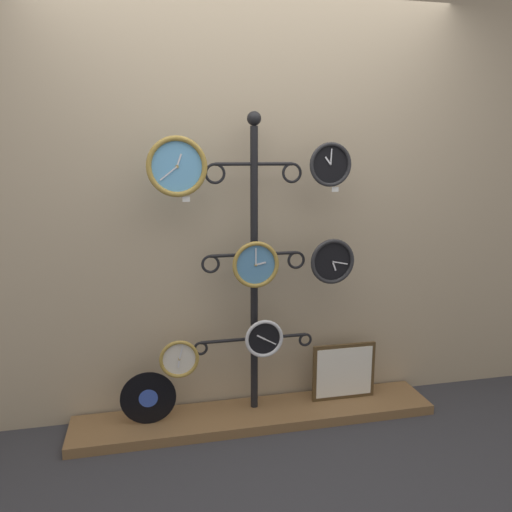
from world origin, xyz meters
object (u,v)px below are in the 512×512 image
at_px(clock_middle_right, 332,261).
at_px(clock_bottom_center, 264,338).
at_px(clock_middle_center, 256,265).
at_px(picture_frame, 344,372).
at_px(clock_top_right, 330,165).
at_px(display_stand, 254,316).
at_px(vinyl_record, 148,398).
at_px(clock_bottom_left, 179,359).
at_px(clock_top_left, 177,167).

bearing_deg(clock_middle_right, clock_bottom_center, -177.85).
relative_size(clock_middle_center, picture_frame, 0.65).
bearing_deg(clock_top_right, clock_middle_center, -177.25).
bearing_deg(display_stand, clock_middle_center, -97.99).
bearing_deg(display_stand, vinyl_record, -174.13).
height_order(display_stand, clock_top_right, display_stand).
bearing_deg(clock_middle_center, clock_bottom_center, 3.84).
relative_size(clock_middle_center, clock_bottom_left, 1.19).
height_order(clock_middle_center, vinyl_record, clock_middle_center).
xyz_separation_m(clock_bottom_center, vinyl_record, (-0.68, 0.04, -0.32)).
xyz_separation_m(clock_top_left, clock_top_right, (0.86, 0.01, 0.01)).
distance_m(clock_top_left, clock_top_right, 0.86).
relative_size(clock_top_left, clock_top_right, 1.29).
relative_size(display_stand, clock_top_left, 5.71).
height_order(clock_top_left, clock_middle_right, clock_top_left).
bearing_deg(clock_bottom_left, clock_middle_right, 0.41).
relative_size(clock_top_right, vinyl_record, 0.78).
bearing_deg(display_stand, clock_bottom_left, -168.02).
height_order(display_stand, clock_top_left, display_stand).
xyz_separation_m(clock_middle_center, clock_bottom_left, (-0.44, 0.01, -0.53)).
height_order(clock_middle_center, picture_frame, clock_middle_center).
height_order(clock_top_right, picture_frame, clock_top_right).
relative_size(clock_top_right, clock_middle_center, 0.93).
xyz_separation_m(display_stand, clock_bottom_center, (0.04, -0.11, -0.10)).
relative_size(vinyl_record, picture_frame, 0.77).
height_order(clock_bottom_left, picture_frame, clock_bottom_left).
bearing_deg(clock_top_right, clock_bottom_left, -179.44).
bearing_deg(clock_middle_center, clock_middle_right, 2.33).
height_order(display_stand, vinyl_record, display_stand).
bearing_deg(clock_bottom_left, clock_top_right, 0.56).
relative_size(clock_bottom_left, picture_frame, 0.54).
relative_size(display_stand, picture_frame, 4.44).
bearing_deg(clock_bottom_left, display_stand, 11.98).
xyz_separation_m(clock_top_right, clock_middle_center, (-0.44, -0.02, -0.55)).
xyz_separation_m(clock_top_left, clock_middle_right, (0.89, 0.01, -0.55)).
distance_m(clock_top_left, clock_middle_right, 1.05).
height_order(clock_bottom_center, vinyl_record, clock_bottom_center).
bearing_deg(vinyl_record, clock_top_right, -1.24).
height_order(clock_top_right, vinyl_record, clock_top_right).
relative_size(clock_middle_center, clock_bottom_center, 1.17).
bearing_deg(clock_top_left, clock_middle_center, -1.08).
bearing_deg(vinyl_record, display_stand, 5.87).
height_order(display_stand, picture_frame, display_stand).
distance_m(clock_bottom_center, vinyl_record, 0.75).
height_order(display_stand, clock_middle_right, display_stand).
xyz_separation_m(clock_top_left, picture_frame, (1.02, 0.08, -1.29)).
relative_size(clock_bottom_left, clock_bottom_center, 0.98).
relative_size(clock_bottom_center, vinyl_record, 0.72).
relative_size(display_stand, clock_top_right, 7.37).
height_order(clock_middle_right, clock_bottom_center, clock_middle_right).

